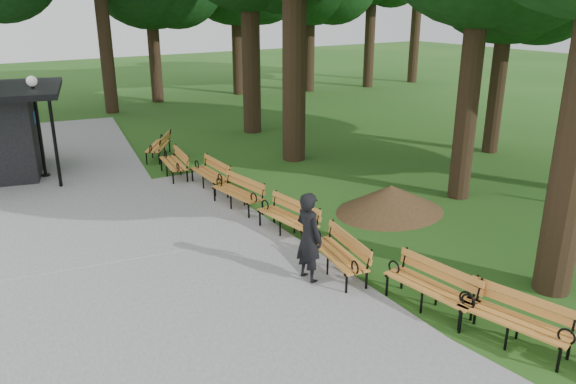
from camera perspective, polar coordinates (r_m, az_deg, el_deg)
ground at (r=10.24m, az=16.00°, el=-13.63°), size 100.00×100.00×0.00m
path at (r=10.37m, az=-12.82°, el=-12.67°), size 12.00×38.00×0.06m
person at (r=11.09m, az=2.14°, el=-4.66°), size 0.49×0.71×1.88m
lamp_post at (r=18.97m, az=-24.37°, el=8.03°), size 0.32×0.32×3.21m
dirt_mound at (r=15.11m, az=10.42°, el=-0.67°), size 2.57×2.57×0.75m
bench_2 at (r=10.04m, az=22.05°, el=-12.11°), size 1.05×1.99×0.88m
bench_3 at (r=10.62m, az=14.29°, el=-9.45°), size 0.84×1.96×0.88m
bench_4 at (r=11.56m, az=5.07°, el=-6.42°), size 0.98×1.99×0.88m
bench_5 at (r=13.37m, az=-0.07°, el=-2.69°), size 0.82×1.95×0.88m
bench_6 at (r=15.13m, az=-5.17°, el=-0.13°), size 0.84×1.96×0.88m
bench_7 at (r=16.84m, az=-7.99°, el=1.79°), size 0.67×1.91×0.88m
bench_8 at (r=18.16m, az=-11.62°, el=2.86°), size 0.91×1.97×0.88m
bench_9 at (r=20.46m, az=-13.13°, el=4.58°), size 1.59×1.93×0.88m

